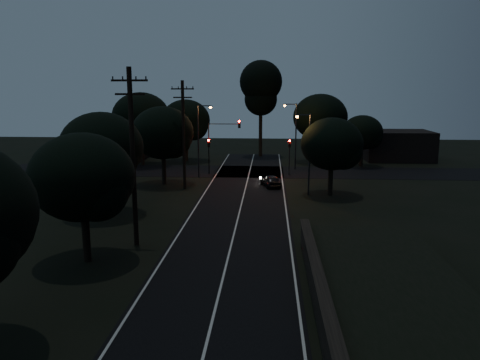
{
  "coord_description": "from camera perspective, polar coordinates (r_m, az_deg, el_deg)",
  "views": [
    {
      "loc": [
        2.35,
        -12.81,
        9.72
      ],
      "look_at": [
        0.0,
        24.0,
        2.5
      ],
      "focal_mm": 35.0,
      "sensor_mm": 36.0,
      "label": 1
    }
  ],
  "objects": [
    {
      "name": "tree_left_b",
      "position": [
        27.15,
        -18.36,
        0.03
      ],
      "size": [
        5.8,
        5.8,
        7.38
      ],
      "color": "black",
      "rests_on": "ground"
    },
    {
      "name": "streetlight_a",
      "position": [
        51.64,
        -4.92,
        5.38
      ],
      "size": [
        1.66,
        0.26,
        8.0
      ],
      "color": "black",
      "rests_on": "ground"
    },
    {
      "name": "utility_pole_far",
      "position": [
        45.78,
        -6.91,
        5.69
      ],
      "size": [
        2.2,
        0.3,
        10.5
      ],
      "color": "black",
      "rests_on": "ground"
    },
    {
      "name": "tree_left_c",
      "position": [
        37.19,
        -16.26,
        3.63
      ],
      "size": [
        6.35,
        6.35,
        8.02
      ],
      "color": "black",
      "rests_on": "ground"
    },
    {
      "name": "building_left",
      "position": [
        68.97,
        -15.33,
        4.42
      ],
      "size": [
        10.0,
        8.0,
        4.4
      ],
      "primitive_type": "cube",
      "color": "black",
      "rests_on": "ground"
    },
    {
      "name": "utility_pole_mid",
      "position": [
        29.31,
        -12.95,
        2.99
      ],
      "size": [
        2.2,
        0.3,
        11.0
      ],
      "color": "black",
      "rests_on": "ground"
    },
    {
      "name": "tree_far_e",
      "position": [
        61.12,
        14.87,
        5.52
      ],
      "size": [
        5.1,
        5.1,
        6.47
      ],
      "color": "black",
      "rests_on": "ground"
    },
    {
      "name": "road_surface",
      "position": [
        45.06,
        0.58,
        -1.37
      ],
      "size": [
        60.0,
        70.0,
        0.03
      ],
      "color": "black",
      "rests_on": "ground"
    },
    {
      "name": "retaining_wall",
      "position": [
        19.03,
        20.69,
        -18.28
      ],
      "size": [
        6.93,
        26.0,
        1.6
      ],
      "color": "black",
      "rests_on": "ground"
    },
    {
      "name": "signal_mast",
      "position": [
        53.34,
        -2.04,
        5.28
      ],
      "size": [
        3.7,
        0.35,
        6.25
      ],
      "color": "black",
      "rests_on": "ground"
    },
    {
      "name": "signal_left",
      "position": [
        53.7,
        -3.82,
        3.68
      ],
      "size": [
        0.28,
        0.35,
        4.1
      ],
      "color": "black",
      "rests_on": "ground"
    },
    {
      "name": "tree_right_a",
      "position": [
        43.4,
        11.4,
        4.15
      ],
      "size": [
        5.65,
        5.65,
        7.18
      ],
      "color": "black",
      "rests_on": "ground"
    },
    {
      "name": "tree_far_nw",
      "position": [
        63.81,
        -6.44,
        7.11
      ],
      "size": [
        6.57,
        6.57,
        8.32
      ],
      "color": "black",
      "rests_on": "ground"
    },
    {
      "name": "tall_pine",
      "position": [
        67.83,
        2.56,
        11.2
      ],
      "size": [
        6.03,
        6.03,
        13.72
      ],
      "color": "black",
      "rests_on": "ground"
    },
    {
      "name": "tree_far_w",
      "position": [
        60.94,
        -11.76,
        7.39
      ],
      "size": [
        7.3,
        7.3,
        9.3
      ],
      "color": "black",
      "rests_on": "ground"
    },
    {
      "name": "building_right",
      "position": [
        68.58,
        18.59,
        4.03
      ],
      "size": [
        9.0,
        7.0,
        4.0
      ],
      "primitive_type": "cube",
      "color": "black",
      "rests_on": "ground"
    },
    {
      "name": "tree_far_ne",
      "position": [
        63.16,
        10.0,
        7.42
      ],
      "size": [
        7.18,
        7.18,
        9.08
      ],
      "color": "black",
      "rests_on": "ground"
    },
    {
      "name": "streetlight_c",
      "position": [
        43.29,
        8.25,
        3.83
      ],
      "size": [
        1.46,
        0.26,
        7.5
      ],
      "color": "black",
      "rests_on": "ground"
    },
    {
      "name": "streetlight_b",
      "position": [
        57.12,
        6.64,
        5.89
      ],
      "size": [
        1.66,
        0.26,
        8.0
      ],
      "color": "black",
      "rests_on": "ground"
    },
    {
      "name": "signal_right",
      "position": [
        53.3,
        6.05,
        3.59
      ],
      "size": [
        0.28,
        0.35,
        4.1
      ],
      "color": "black",
      "rests_on": "ground"
    },
    {
      "name": "car",
      "position": [
        47.16,
        3.76,
        -0.09
      ],
      "size": [
        2.43,
        3.84,
        1.22
      ],
      "primitive_type": "imported",
      "rotation": [
        0.0,
        0.0,
        3.44
      ],
      "color": "black",
      "rests_on": "ground"
    },
    {
      "name": "tree_left_d",
      "position": [
        48.09,
        -9.17,
        5.53
      ],
      "size": [
        6.31,
        6.31,
        8.01
      ],
      "color": "black",
      "rests_on": "ground"
    }
  ]
}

